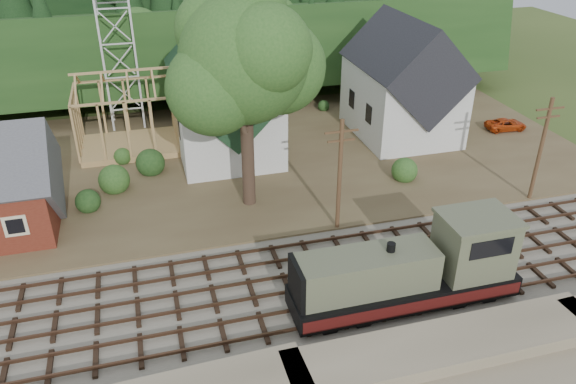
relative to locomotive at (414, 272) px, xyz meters
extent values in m
plane|color=#384C1E|center=(-8.36, 3.00, -2.19)|extent=(140.00, 140.00, 0.00)
cube|color=#726B5B|center=(-8.36, 3.00, -2.11)|extent=(64.00, 11.00, 0.16)
cube|color=brown|center=(-8.36, 21.00, -2.04)|extent=(64.00, 26.00, 0.30)
cube|color=#1E3F19|center=(-8.36, 45.00, -2.19)|extent=(70.00, 28.96, 12.74)
cube|color=black|center=(-8.36, 61.00, -2.19)|extent=(80.00, 20.00, 12.00)
cube|color=silver|center=(-6.36, 23.00, 1.31)|extent=(8.00, 12.00, 6.40)
cube|color=#17341F|center=(-6.36, 23.00, 4.51)|extent=(8.40, 12.96, 8.40)
cube|color=silver|center=(-6.36, 17.00, 6.51)|extent=(2.40, 2.40, 4.00)
cone|color=#17341F|center=(-6.36, 17.00, 9.81)|extent=(5.37, 5.37, 2.60)
cube|color=silver|center=(9.64, 22.00, 1.31)|extent=(8.00, 10.00, 6.40)
cube|color=black|center=(9.64, 22.00, 4.51)|extent=(8.40, 10.80, 8.40)
cube|color=tan|center=(-14.36, 25.00, -1.64)|extent=(8.00, 6.00, 0.50)
cube|color=tan|center=(-14.36, 25.00, 5.01)|extent=(8.00, 0.18, 0.18)
cube|color=silver|center=(-15.76, 29.60, 4.11)|extent=(0.18, 0.18, 12.00)
cube|color=silver|center=(-12.96, 29.60, 4.11)|extent=(0.18, 0.18, 12.00)
cube|color=silver|center=(-15.76, 32.40, 4.11)|extent=(0.18, 0.18, 12.00)
cube|color=silver|center=(-12.96, 32.40, 4.11)|extent=(0.18, 0.18, 12.00)
cylinder|color=#38281E|center=(-6.36, 13.00, 2.11)|extent=(0.90, 0.90, 8.00)
sphere|color=#2A5620|center=(-6.36, 13.00, 8.61)|extent=(8.40, 8.40, 8.40)
sphere|color=#2A5620|center=(-3.86, 14.00, 7.61)|extent=(6.40, 6.40, 6.40)
sphere|color=#2A5620|center=(-8.56, 12.20, 7.11)|extent=(6.00, 6.00, 6.00)
cylinder|color=#4C331E|center=(-1.36, 8.20, 1.81)|extent=(0.28, 0.28, 8.00)
cube|color=#4C331E|center=(-1.36, 8.20, 5.01)|extent=(2.20, 0.12, 0.12)
cube|color=#4C331E|center=(-1.36, 8.20, 4.41)|extent=(1.80, 0.12, 0.12)
cylinder|color=#4C331E|center=(13.64, 8.20, 1.81)|extent=(0.28, 0.28, 8.00)
cube|color=#4C331E|center=(13.64, 8.20, 5.01)|extent=(2.20, 0.12, 0.12)
cube|color=#4C331E|center=(13.64, 8.20, 4.41)|extent=(1.80, 0.12, 0.12)
cube|color=black|center=(-0.48, 0.00, -1.85)|extent=(12.45, 2.59, 0.36)
cube|color=black|center=(-0.48, 0.00, -1.11)|extent=(12.45, 3.01, 1.14)
cube|color=#5B5C43|center=(-2.76, 0.00, 0.55)|extent=(7.47, 2.39, 2.18)
cube|color=#5B5C43|center=(3.46, 0.00, 1.12)|extent=(3.73, 2.90, 3.32)
cube|color=#5B5C43|center=(3.46, 0.00, 2.84)|extent=(3.94, 3.11, 0.21)
cube|color=black|center=(3.46, -1.47, 1.85)|extent=(2.49, 0.06, 1.04)
cube|color=#45100E|center=(-0.48, -1.52, -1.11)|extent=(12.45, 0.04, 0.73)
cube|color=#45100E|center=(-0.48, 1.53, -1.11)|extent=(12.45, 0.04, 0.73)
cylinder|color=black|center=(-1.52, 0.00, 1.75)|extent=(0.46, 0.46, 0.73)
imported|color=#5C90C6|center=(-21.36, 12.46, -1.31)|extent=(1.68, 3.48, 1.15)
imported|color=#C7400F|center=(19.64, 20.07, -1.36)|extent=(3.92, 2.01, 1.06)
camera|label=1|loc=(-13.05, -21.74, 18.33)|focal=35.00mm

